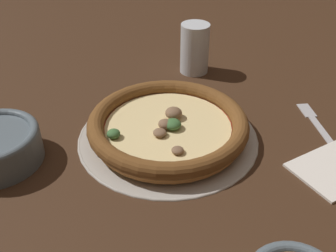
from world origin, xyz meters
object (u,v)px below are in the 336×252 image
at_px(pizza, 168,125).
at_px(fork, 320,127).
at_px(drinking_cup, 195,48).
at_px(pizza_tray, 168,135).

height_order(pizza, fork, pizza).
bearing_deg(fork, drinking_cup, 37.14).
xyz_separation_m(pizza_tray, pizza, (0.00, 0.00, 0.02)).
xyz_separation_m(pizza, drinking_cup, (-0.07, -0.24, 0.03)).
bearing_deg(pizza_tray, fork, -178.35).
distance_m(pizza_tray, pizza, 0.02).
bearing_deg(pizza_tray, pizza, 44.44).
bearing_deg(drinking_cup, pizza, 72.91).
relative_size(pizza, fork, 1.48).
relative_size(pizza_tray, drinking_cup, 2.85).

